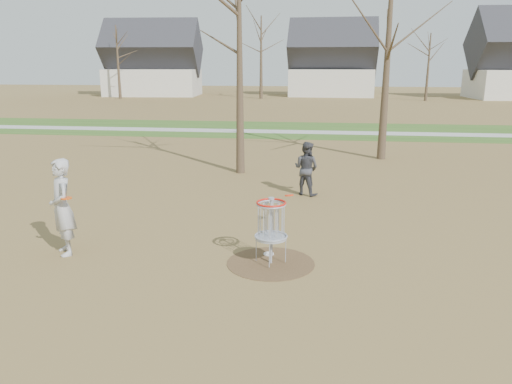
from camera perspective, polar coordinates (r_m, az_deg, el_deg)
ground at (r=10.28m, az=1.70°, el=-8.14°), size 160.00×160.00×0.00m
green_band at (r=30.71m, az=5.70°, el=7.07°), size 160.00×8.00×0.01m
footpath at (r=29.72m, az=5.63°, el=6.84°), size 160.00×1.50×0.01m
dirt_circle at (r=10.28m, az=1.70°, el=-8.11°), size 1.80×1.80×0.01m
player_standing at (r=11.21m, az=-21.29°, el=-1.64°), size 0.85×0.89×2.06m
player_throwing at (r=15.37m, az=5.76°, el=2.70°), size 1.00×0.92×1.65m
disc_grounded at (r=10.70m, az=1.46°, el=-7.08°), size 0.22×0.22×0.02m
discs_in_play at (r=11.25m, az=-7.22°, el=-0.52°), size 4.59×2.76×0.51m
disc_golf_basket at (r=9.96m, az=1.74°, el=-3.28°), size 0.64×0.64×1.35m
bare_trees at (r=45.25m, az=8.87°, el=16.13°), size 52.62×44.98×9.00m
houses_row at (r=62.09m, az=10.90°, el=13.89°), size 56.51×10.01×7.26m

